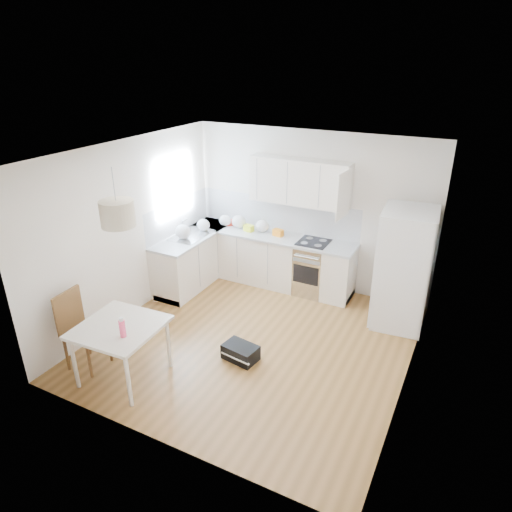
{
  "coord_description": "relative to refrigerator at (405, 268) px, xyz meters",
  "views": [
    {
      "loc": [
        2.53,
        -4.88,
        3.8
      ],
      "look_at": [
        -0.16,
        0.4,
        1.16
      ],
      "focal_mm": 32.0,
      "sensor_mm": 36.0,
      "label": 1
    }
  ],
  "objects": [
    {
      "name": "floor",
      "position": [
        -1.73,
        -1.51,
        -0.9
      ],
      "size": [
        4.2,
        4.2,
        0.0
      ],
      "primitive_type": "plane",
      "color": "brown",
      "rests_on": "ground"
    },
    {
      "name": "ceiling",
      "position": [
        -1.73,
        -1.51,
        1.8
      ],
      "size": [
        4.2,
        4.2,
        0.0
      ],
      "primitive_type": "plane",
      "rotation": [
        3.14,
        0.0,
        0.0
      ],
      "color": "white",
      "rests_on": "wall_back"
    },
    {
      "name": "wall_back",
      "position": [
        -1.73,
        0.59,
        0.45
      ],
      "size": [
        4.2,
        0.0,
        4.2
      ],
      "primitive_type": "plane",
      "rotation": [
        1.57,
        0.0,
        0.0
      ],
      "color": "white",
      "rests_on": "floor"
    },
    {
      "name": "wall_left",
      "position": [
        -3.83,
        -1.51,
        0.45
      ],
      "size": [
        0.0,
        4.2,
        4.2
      ],
      "primitive_type": "plane",
      "rotation": [
        1.57,
        0.0,
        1.57
      ],
      "color": "white",
      "rests_on": "floor"
    },
    {
      "name": "wall_right",
      "position": [
        0.37,
        -1.51,
        0.45
      ],
      "size": [
        0.0,
        4.2,
        4.2
      ],
      "primitive_type": "plane",
      "rotation": [
        1.57,
        0.0,
        -1.57
      ],
      "color": "white",
      "rests_on": "floor"
    },
    {
      "name": "window_glassblock",
      "position": [
        -3.82,
        -0.36,
        0.85
      ],
      "size": [
        0.02,
        1.0,
        1.0
      ],
      "primitive_type": "cube",
      "color": "#BFE0F9",
      "rests_on": "wall_left"
    },
    {
      "name": "cabinets_back",
      "position": [
        -2.33,
        0.29,
        -0.46
      ],
      "size": [
        3.0,
        0.6,
        0.88
      ],
      "primitive_type": "cube",
      "color": "white",
      "rests_on": "floor"
    },
    {
      "name": "cabinets_left",
      "position": [
        -3.53,
        -0.31,
        -0.46
      ],
      "size": [
        0.6,
        1.8,
        0.88
      ],
      "primitive_type": "cube",
      "color": "white",
      "rests_on": "floor"
    },
    {
      "name": "counter_back",
      "position": [
        -2.33,
        0.29,
        0.0
      ],
      "size": [
        3.02,
        0.64,
        0.04
      ],
      "primitive_type": "cube",
      "color": "#A5A8AA",
      "rests_on": "cabinets_back"
    },
    {
      "name": "counter_left",
      "position": [
        -3.53,
        -0.31,
        0.0
      ],
      "size": [
        0.64,
        1.82,
        0.04
      ],
      "primitive_type": "cube",
      "color": "#A5A8AA",
      "rests_on": "cabinets_left"
    },
    {
      "name": "backsplash_back",
      "position": [
        -2.33,
        0.58,
        0.31
      ],
      "size": [
        3.0,
        0.01,
        0.58
      ],
      "primitive_type": "cube",
      "color": "white",
      "rests_on": "wall_back"
    },
    {
      "name": "backsplash_left",
      "position": [
        -3.83,
        -0.31,
        0.31
      ],
      "size": [
        0.01,
        1.8,
        0.58
      ],
      "primitive_type": "cube",
      "color": "white",
      "rests_on": "wall_left"
    },
    {
      "name": "upper_cabinets",
      "position": [
        -1.88,
        0.43,
        0.98
      ],
      "size": [
        1.7,
        0.32,
        0.75
      ],
      "primitive_type": "cube",
      "color": "white",
      "rests_on": "wall_back"
    },
    {
      "name": "range_oven",
      "position": [
        -1.53,
        0.29,
        -0.46
      ],
      "size": [
        0.5,
        0.61,
        0.88
      ],
      "primitive_type": null,
      "color": "silver",
      "rests_on": "floor"
    },
    {
      "name": "sink",
      "position": [
        -3.53,
        -0.36,
        0.02
      ],
      "size": [
        0.5,
        0.8,
        0.16
      ],
      "primitive_type": null,
      "color": "silver",
      "rests_on": "counter_left"
    },
    {
      "name": "refrigerator",
      "position": [
        0.0,
        0.0,
        0.0
      ],
      "size": [
        0.93,
        0.96,
        1.79
      ],
      "primitive_type": null,
      "rotation": [
        0.0,
        0.0,
        0.08
      ],
      "color": "white",
      "rests_on": "floor"
    },
    {
      "name": "dining_table",
      "position": [
        -2.83,
        -2.95,
        -0.22
      ],
      "size": [
        1.01,
        1.01,
        0.76
      ],
      "rotation": [
        0.0,
        0.0,
        0.05
      ],
      "color": "beige",
      "rests_on": "floor"
    },
    {
      "name": "dining_chair",
      "position": [
        -3.41,
        -2.98,
        -0.37
      ],
      "size": [
        0.47,
        0.47,
        1.06
      ],
      "primitive_type": null,
      "rotation": [
        0.0,
        0.0,
        0.05
      ],
      "color": "#4A2F16",
      "rests_on": "floor"
    },
    {
      "name": "drink_bottle",
      "position": [
        -2.63,
        -3.1,
        -0.01
      ],
      "size": [
        0.09,
        0.09,
        0.26
      ],
      "primitive_type": "cylinder",
      "rotation": [
        0.0,
        0.0,
        0.21
      ],
      "color": "#EF4269",
      "rests_on": "dining_table"
    },
    {
      "name": "gym_bag",
      "position": [
        -1.7,
        -1.96,
        -0.79
      ],
      "size": [
        0.5,
        0.37,
        0.21
      ],
      "primitive_type": "cube",
      "rotation": [
        0.0,
        0.0,
        -0.15
      ],
      "color": "black",
      "rests_on": "floor"
    },
    {
      "name": "pendant_lamp",
      "position": [
        -2.74,
        -2.83,
        1.28
      ],
      "size": [
        0.4,
        0.4,
        0.3
      ],
      "primitive_type": "cylinder",
      "rotation": [
        0.0,
        0.0,
        0.05
      ],
      "color": "beige",
      "rests_on": "ceiling"
    },
    {
      "name": "grocery_bag_a",
      "position": [
        -3.26,
        0.32,
        0.12
      ],
      "size": [
        0.22,
        0.19,
        0.2
      ],
      "primitive_type": "ellipsoid",
      "color": "white",
      "rests_on": "counter_back"
    },
    {
      "name": "grocery_bag_b",
      "position": [
        -2.97,
        0.33,
        0.14
      ],
      "size": [
        0.26,
        0.22,
        0.24
      ],
      "primitive_type": "ellipsoid",
      "color": "white",
      "rests_on": "counter_back"
    },
    {
      "name": "grocery_bag_c",
      "position": [
        -2.51,
        0.34,
        0.13
      ],
      "size": [
        0.24,
        0.2,
        0.21
      ],
      "primitive_type": "ellipsoid",
      "color": "white",
      "rests_on": "counter_back"
    },
    {
      "name": "grocery_bag_d",
      "position": [
        -3.47,
        -0.07,
        0.13
      ],
      "size": [
        0.23,
        0.2,
        0.21
      ],
      "primitive_type": "ellipsoid",
      "color": "white",
      "rests_on": "counter_back"
    },
    {
      "name": "grocery_bag_e",
      "position": [
        -3.56,
        -0.56,
        0.15
      ],
      "size": [
        0.28,
        0.23,
        0.25
      ],
      "primitive_type": "ellipsoid",
      "color": "white",
      "rests_on": "counter_left"
    },
    {
      "name": "snack_orange",
      "position": [
        -2.18,
        0.29,
        0.08
      ],
      "size": [
        0.19,
        0.14,
        0.12
      ],
      "primitive_type": "cube",
      "rotation": [
        0.0,
        0.0,
        -0.18
      ],
      "color": "orange",
      "rests_on": "counter_back"
    },
    {
      "name": "snack_yellow",
      "position": [
        -2.74,
        0.26,
        0.08
      ],
      "size": [
        0.18,
        0.13,
        0.11
      ],
      "primitive_type": "cube",
      "rotation": [
        0.0,
        0.0,
        -0.2
      ],
      "color": "yellow",
      "rests_on": "counter_back"
    },
    {
      "name": "snack_red",
      "position": [
        -3.18,
        0.38,
        0.08
      ],
      "size": [
        0.18,
        0.17,
        0.11
      ],
      "primitive_type": "cube",
      "rotation": [
        0.0,
        0.0,
        0.64
      ],
      "color": "red",
      "rests_on": "counter_back"
    }
  ]
}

